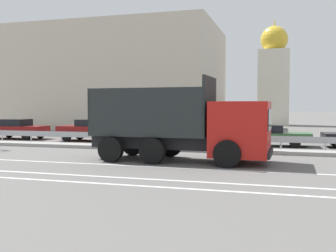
{
  "coord_description": "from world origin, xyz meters",
  "views": [
    {
      "loc": [
        6.34,
        -16.79,
        2.29
      ],
      "look_at": [
        1.18,
        0.82,
        1.36
      ],
      "focal_mm": 42.0,
      "sensor_mm": 36.0,
      "label": 1
    }
  ],
  "objects": [
    {
      "name": "median_road_sign",
      "position": [
        4.73,
        2.67,
        1.36
      ],
      "size": [
        0.8,
        0.16,
        2.52
      ],
      "color": "white",
      "rests_on": "ground_plane"
    },
    {
      "name": "ground_plane",
      "position": [
        0.0,
        0.0,
        0.0
      ],
      "size": [
        320.0,
        320.0,
        0.0
      ],
      "primitive_type": "plane",
      "color": "#605E5B"
    },
    {
      "name": "dump_truck",
      "position": [
        3.14,
        -1.04,
        1.28
      ],
      "size": [
        7.52,
        2.83,
        3.48
      ],
      "rotation": [
        0.0,
        0.0,
        -1.6
      ],
      "color": "red",
      "rests_on": "ground_plane"
    },
    {
      "name": "lane_strip_2",
      "position": [
        2.16,
        -6.32,
        0.0
      ],
      "size": [
        59.1,
        0.16,
        0.01
      ],
      "primitive_type": "cube",
      "color": "silver",
      "rests_on": "ground_plane"
    },
    {
      "name": "parked_car_5",
      "position": [
        5.45,
        6.4,
        0.64
      ],
      "size": [
        4.86,
        1.99,
        1.23
      ],
      "rotation": [
        0.0,
        0.0,
        -1.55
      ],
      "color": "#335B33",
      "rests_on": "ground_plane"
    },
    {
      "name": "parked_car_3",
      "position": [
        -5.73,
        6.42,
        0.73
      ],
      "size": [
        4.11,
        2.03,
        1.43
      ],
      "rotation": [
        0.0,
        0.0,
        1.59
      ],
      "color": "maroon",
      "rests_on": "ground_plane"
    },
    {
      "name": "parked_car_2",
      "position": [
        -11.48,
        6.46,
        0.71
      ],
      "size": [
        4.18,
        2.09,
        1.39
      ],
      "rotation": [
        0.0,
        0.0,
        -1.52
      ],
      "color": "maroon",
      "rests_on": "ground_plane"
    },
    {
      "name": "background_building_0",
      "position": [
        -10.35,
        21.71,
        5.12
      ],
      "size": [
        20.67,
        12.91,
        10.24
      ],
      "primitive_type": "cube",
      "color": "beige",
      "rests_on": "ground_plane"
    },
    {
      "name": "church_tower",
      "position": [
        5.21,
        32.3,
        5.79
      ],
      "size": [
        3.6,
        3.6,
        12.75
      ],
      "color": "silver",
      "rests_on": "ground_plane"
    },
    {
      "name": "lane_strip_1",
      "position": [
        2.16,
        -5.26,
        0.0
      ],
      "size": [
        59.1,
        0.16,
        0.01
      ],
      "primitive_type": "cube",
      "color": "silver",
      "rests_on": "ground_plane"
    },
    {
      "name": "median_guardrail",
      "position": [
        -0.0,
        3.7,
        0.57
      ],
      "size": [
        59.1,
        0.09,
        0.78
      ],
      "color": "#9EA0A5",
      "rests_on": "ground_plane"
    },
    {
      "name": "median_island",
      "position": [
        0.0,
        2.67,
        0.09
      ],
      "size": [
        32.5,
        1.1,
        0.18
      ],
      "primitive_type": "cube",
      "color": "gray",
      "rests_on": "ground_plane"
    },
    {
      "name": "lane_strip_0",
      "position": [
        2.16,
        -2.82,
        0.0
      ],
      "size": [
        59.1,
        0.16,
        0.01
      ],
      "primitive_type": "cube",
      "color": "silver",
      "rests_on": "ground_plane"
    },
    {
      "name": "parked_car_4",
      "position": [
        0.09,
        6.01,
        0.7
      ],
      "size": [
        4.88,
        2.15,
        1.39
      ],
      "rotation": [
        0.0,
        0.0,
        -1.51
      ],
      "color": "#B27A14",
      "rests_on": "ground_plane"
    }
  ]
}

